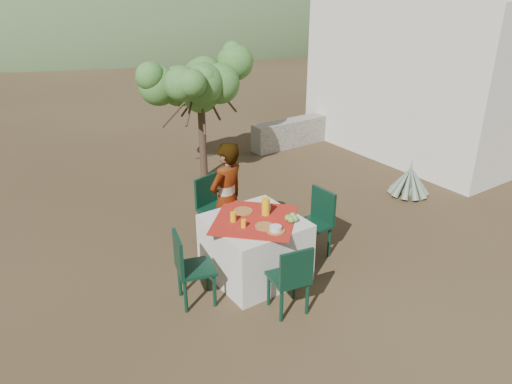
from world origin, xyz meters
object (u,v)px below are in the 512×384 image
(chair_right, at_px, (316,220))
(chair_near, at_px, (291,277))
(guesthouse, at_px, (437,73))
(shrub_tree, at_px, (202,88))
(agave, at_px, (409,181))
(juice_pitcher, at_px, (266,207))
(table, at_px, (255,247))
(chair_far, at_px, (212,204))
(person, at_px, (227,200))
(chair_left, at_px, (189,266))

(chair_right, bearing_deg, chair_near, -54.87)
(guesthouse, bearing_deg, chair_near, -154.45)
(shrub_tree, height_order, agave, shrub_tree)
(juice_pitcher, bearing_deg, shrub_tree, 74.20)
(table, distance_m, agave, 3.45)
(shrub_tree, xyz_separation_m, guesthouse, (4.71, -1.13, -0.09))
(table, bearing_deg, chair_right, -2.11)
(chair_near, distance_m, juice_pitcher, 0.99)
(chair_far, bearing_deg, guesthouse, -7.41)
(person, bearing_deg, chair_left, 20.56)
(guesthouse, bearing_deg, person, -167.08)
(person, xyz_separation_m, agave, (3.40, -0.15, -0.52))
(chair_right, relative_size, guesthouse, 0.21)
(guesthouse, bearing_deg, shrub_tree, 166.50)
(person, xyz_separation_m, guesthouse, (5.74, 1.32, 0.74))
(chair_near, relative_size, person, 0.55)
(person, relative_size, shrub_tree, 0.76)
(chair_near, distance_m, person, 1.52)
(chair_right, xyz_separation_m, shrub_tree, (0.11, 3.13, 1.10))
(table, distance_m, person, 0.75)
(guesthouse, bearing_deg, chair_far, -171.83)
(chair_far, xyz_separation_m, chair_right, (0.86, -1.18, 0.01))
(chair_far, distance_m, guesthouse, 5.83)
(guesthouse, bearing_deg, agave, -147.99)
(person, bearing_deg, juice_pitcher, 87.96)
(shrub_tree, bearing_deg, chair_left, -121.77)
(chair_far, height_order, agave, chair_far)
(agave, bearing_deg, juice_pitcher, -171.70)
(agave, distance_m, guesthouse, 3.04)
(chair_left, height_order, guesthouse, guesthouse)
(chair_left, relative_size, agave, 1.21)
(chair_right, height_order, agave, chair_right)
(agave, height_order, juice_pitcher, juice_pitcher)
(chair_near, bearing_deg, chair_far, -84.69)
(chair_right, xyz_separation_m, person, (-0.92, 0.68, 0.27))
(chair_near, height_order, agave, chair_near)
(chair_near, xyz_separation_m, person, (0.12, 1.48, 0.30))
(shrub_tree, xyz_separation_m, agave, (2.37, -2.60, -1.35))
(table, bearing_deg, shrub_tree, 71.39)
(chair_near, height_order, shrub_tree, shrub_tree)
(chair_near, distance_m, agave, 3.76)
(table, distance_m, shrub_tree, 3.48)
(table, distance_m, chair_right, 0.94)
(chair_near, xyz_separation_m, shrub_tree, (1.14, 3.93, 1.13))
(juice_pitcher, bearing_deg, chair_far, 95.22)
(chair_near, height_order, person, person)
(guesthouse, bearing_deg, chair_right, -157.49)
(chair_left, distance_m, shrub_tree, 3.86)
(chair_far, xyz_separation_m, shrub_tree, (0.97, 1.95, 1.11))
(person, bearing_deg, chair_near, 68.94)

